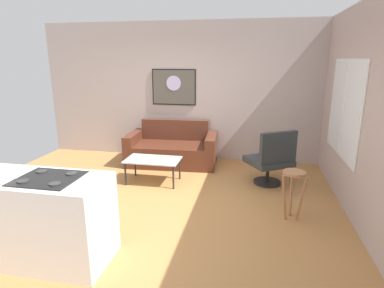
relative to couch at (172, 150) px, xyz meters
The scene contains 11 objects.
ground 1.96m from the couch, 81.25° to the right, with size 6.40×6.40×0.04m, color #AE7741.
back_wall 1.27m from the couch, 60.28° to the left, with size 6.40×0.05×2.80m, color #AE9E9A.
right_wall 3.52m from the couch, 28.88° to the right, with size 0.05×6.40×2.80m, color #B39C96.
couch is the anchor object (origin of this frame).
coffee_table 1.08m from the couch, 93.31° to the right, with size 0.92×0.53×0.41m.
armchair 2.08m from the couch, 23.13° to the right, with size 0.88×0.87×0.95m.
bar_stool 2.90m from the couch, 42.44° to the right, with size 0.34×0.33×0.66m.
kitchen_counter 3.43m from the couch, 101.86° to the right, with size 1.78×0.67×0.93m.
mixing_bowl 3.59m from the couch, 103.39° to the right, with size 0.23×0.23×0.10m.
wall_painting 1.30m from the couch, 98.65° to the left, with size 0.93×0.03×0.74m.
window 3.23m from the couch, 19.33° to the right, with size 0.03×1.61×1.42m.
Camera 1 is at (1.29, -4.04, 2.05)m, focal length 29.57 mm.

